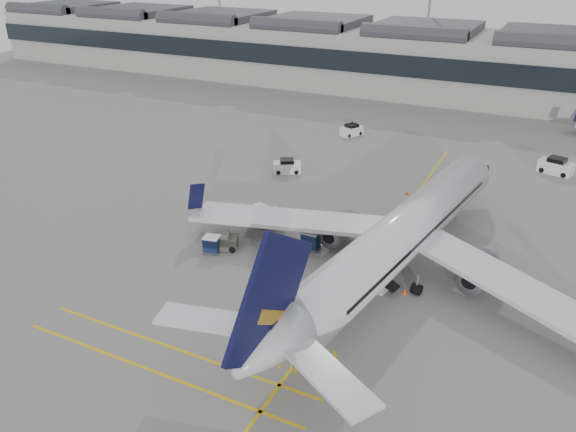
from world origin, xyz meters
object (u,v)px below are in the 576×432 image
at_px(belt_loader, 364,276).
at_px(baggage_cart_a, 277,217).
at_px(ramp_agent_b, 277,249).
at_px(airliner_main, 399,237).
at_px(ramp_agent_a, 321,227).
at_px(pushback_tug, 222,242).

bearing_deg(belt_loader, baggage_cart_a, 163.49).
relative_size(belt_loader, ramp_agent_b, 3.16).
xyz_separation_m(airliner_main, ramp_agent_a, (-8.40, 3.41, -2.52)).
distance_m(airliner_main, ramp_agent_a, 9.42).
height_order(airliner_main, belt_loader, airliner_main).
relative_size(ramp_agent_b, pushback_tug, 0.50).
relative_size(airliner_main, ramp_agent_a, 24.88).
height_order(baggage_cart_a, ramp_agent_a, ramp_agent_a).
relative_size(airliner_main, ramp_agent_b, 26.50).
bearing_deg(baggage_cart_a, ramp_agent_a, 10.78).
bearing_deg(baggage_cart_a, airliner_main, -3.07).
bearing_deg(baggage_cart_a, belt_loader, -16.99).
relative_size(baggage_cart_a, ramp_agent_a, 1.03).
bearing_deg(belt_loader, ramp_agent_a, 149.10).
bearing_deg(ramp_agent_b, airliner_main, 178.05).
xyz_separation_m(belt_loader, baggage_cart_a, (-11.28, 6.21, 0.29)).
bearing_deg(pushback_tug, ramp_agent_a, 17.69).
height_order(airliner_main, ramp_agent_a, airliner_main).
distance_m(airliner_main, baggage_cart_a, 13.86).
distance_m(airliner_main, pushback_tug, 16.00).
xyz_separation_m(ramp_agent_b, pushback_tug, (-5.15, -0.87, -0.12)).
height_order(belt_loader, pushback_tug, belt_loader).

